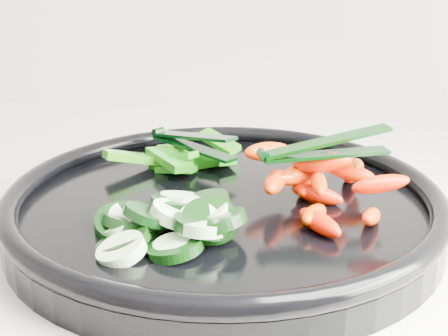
# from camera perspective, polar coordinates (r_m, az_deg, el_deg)

# --- Properties ---
(veggie_tray) EXTENTS (0.40, 0.40, 0.04)m
(veggie_tray) POSITION_cam_1_polar(r_m,az_deg,el_deg) (0.54, -0.00, -3.47)
(veggie_tray) COLOR black
(veggie_tray) RESTS_ON counter
(cucumber_pile) EXTENTS (0.13, 0.13, 0.04)m
(cucumber_pile) POSITION_cam_1_polar(r_m,az_deg,el_deg) (0.48, -5.54, -4.86)
(cucumber_pile) COLOR black
(cucumber_pile) RESTS_ON veggie_tray
(carrot_pile) EXTENTS (0.14, 0.16, 0.05)m
(carrot_pile) POSITION_cam_1_polar(r_m,az_deg,el_deg) (0.53, 8.52, -1.14)
(carrot_pile) COLOR #FD1600
(carrot_pile) RESTS_ON veggie_tray
(pepper_pile) EXTENTS (0.13, 0.12, 0.04)m
(pepper_pile) POSITION_cam_1_polar(r_m,az_deg,el_deg) (0.62, -4.00, 0.83)
(pepper_pile) COLOR #0C6609
(pepper_pile) RESTS_ON veggie_tray
(tong_carrot) EXTENTS (0.11, 0.06, 0.02)m
(tong_carrot) POSITION_cam_1_polar(r_m,az_deg,el_deg) (0.52, 8.99, 1.78)
(tong_carrot) COLOR black
(tong_carrot) RESTS_ON carrot_pile
(tong_pepper) EXTENTS (0.10, 0.08, 0.02)m
(tong_pepper) POSITION_cam_1_polar(r_m,az_deg,el_deg) (0.62, -3.07, 2.48)
(tong_pepper) COLOR black
(tong_pepper) RESTS_ON pepper_pile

